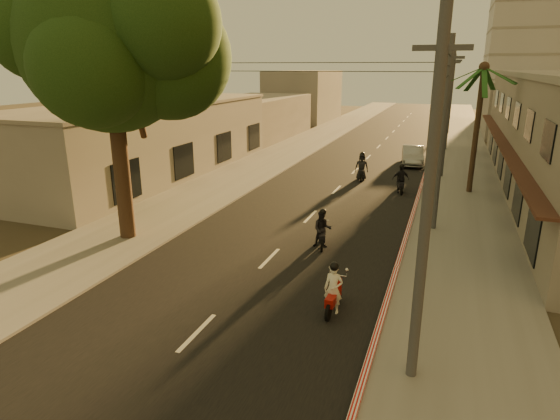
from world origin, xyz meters
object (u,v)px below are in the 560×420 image
at_px(scooter_mid_a, 322,230).
at_px(parked_car, 412,155).
at_px(palm_tree, 483,75).
at_px(scooter_red, 334,290).
at_px(scooter_far_a, 362,168).
at_px(scooter_mid_b, 401,180).
at_px(broadleaf_tree, 119,45).

bearing_deg(scooter_mid_a, parked_car, 69.88).
bearing_deg(palm_tree, scooter_red, -104.44).
bearing_deg(parked_car, scooter_far_a, -119.63).
relative_size(scooter_red, scooter_mid_b, 0.96).
bearing_deg(broadleaf_tree, parked_car, 64.47).
xyz_separation_m(scooter_mid_b, scooter_far_a, (-2.93, 2.56, 0.05)).
height_order(scooter_mid_b, scooter_far_a, scooter_far_a).
bearing_deg(parked_car, broadleaf_tree, -122.33).
relative_size(palm_tree, parked_car, 1.75).
bearing_deg(scooter_far_a, scooter_mid_a, -96.02).
bearing_deg(scooter_red, palm_tree, 76.60).
relative_size(scooter_far_a, parked_car, 0.43).
distance_m(broadleaf_tree, palm_tree, 20.18).
height_order(palm_tree, scooter_red, palm_tree).
height_order(broadleaf_tree, scooter_mid_b, broadleaf_tree).
xyz_separation_m(scooter_red, scooter_mid_a, (-1.82, 5.43, 0.03)).
bearing_deg(palm_tree, scooter_far_a, 170.07).
bearing_deg(parked_car, scooter_mid_a, -102.94).
distance_m(palm_tree, scooter_red, 19.06).
bearing_deg(scooter_far_a, palm_tree, -19.06).
bearing_deg(scooter_far_a, scooter_mid_b, -50.26).
bearing_deg(broadleaf_tree, scooter_far_a, 63.28).
height_order(broadleaf_tree, scooter_far_a, broadleaf_tree).
height_order(broadleaf_tree, parked_car, broadleaf_tree).
bearing_deg(parked_car, scooter_red, -97.54).
distance_m(scooter_mid_a, scooter_mid_b, 10.86).
bearing_deg(palm_tree, broadleaf_tree, -136.52).
bearing_deg(scooter_far_a, broadleaf_tree, -125.85).
relative_size(scooter_mid_a, scooter_far_a, 0.88).
bearing_deg(scooter_mid_a, scooter_mid_b, 64.25).
height_order(scooter_red, scooter_far_a, scooter_far_a).
xyz_separation_m(broadleaf_tree, scooter_mid_b, (10.52, 12.52, -7.63)).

